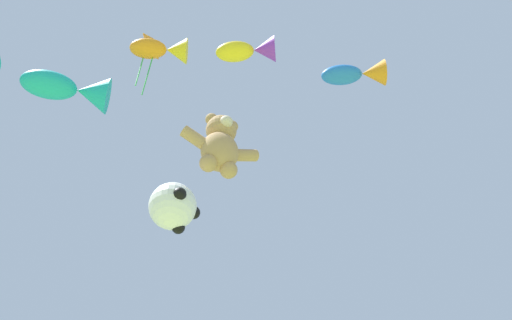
{
  "coord_description": "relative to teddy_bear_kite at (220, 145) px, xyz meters",
  "views": [
    {
      "loc": [
        -4.06,
        -1.86,
        1.25
      ],
      "look_at": [
        -0.86,
        5.24,
        10.33
      ],
      "focal_mm": 40.0,
      "sensor_mm": 36.0,
      "label": 1
    }
  ],
  "objects": [
    {
      "name": "diamond_kite",
      "position": [
        -1.8,
        1.26,
        4.43
      ],
      "size": [
        0.65,
        0.62,
        2.57
      ],
      "color": "orange"
    },
    {
      "name": "soccer_ball_kite",
      "position": [
        -0.71,
        0.3,
        -1.82
      ],
      "size": [
        0.97,
        0.97,
        0.89
      ],
      "color": "white"
    },
    {
      "name": "teddy_bear_kite",
      "position": [
        0.0,
        0.0,
        0.0
      ],
      "size": [
        1.72,
        0.76,
        1.75
      ],
      "color": "tan"
    },
    {
      "name": "fish_kite_teal",
      "position": [
        -3.4,
        2.53,
        3.44
      ],
      "size": [
        2.4,
        1.29,
        0.99
      ],
      "color": "#19ADB2"
    },
    {
      "name": "fish_kite_cobalt",
      "position": [
        3.38,
        -0.83,
        3.74
      ],
      "size": [
        1.77,
        1.35,
        0.7
      ],
      "color": "blue"
    },
    {
      "name": "fish_kite_tangerine",
      "position": [
        -1.51,
        0.95,
        4.34
      ],
      "size": [
        1.65,
        1.12,
        0.71
      ],
      "color": "orange"
    },
    {
      "name": "fish_kite_goldfin",
      "position": [
        0.58,
        -0.11,
        4.09
      ],
      "size": [
        1.68,
        1.32,
        0.71
      ],
      "color": "yellow"
    }
  ]
}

